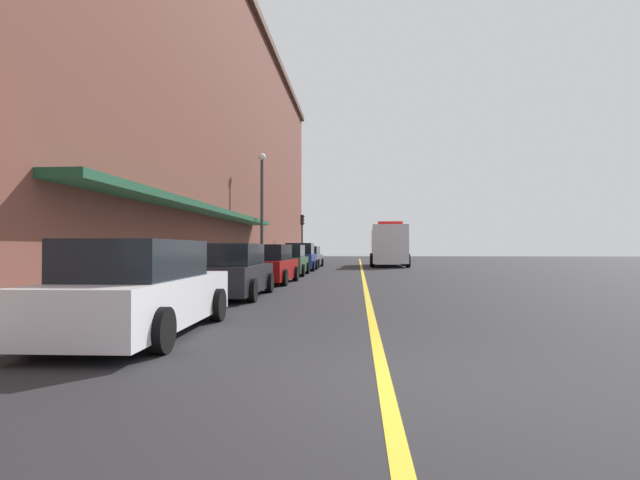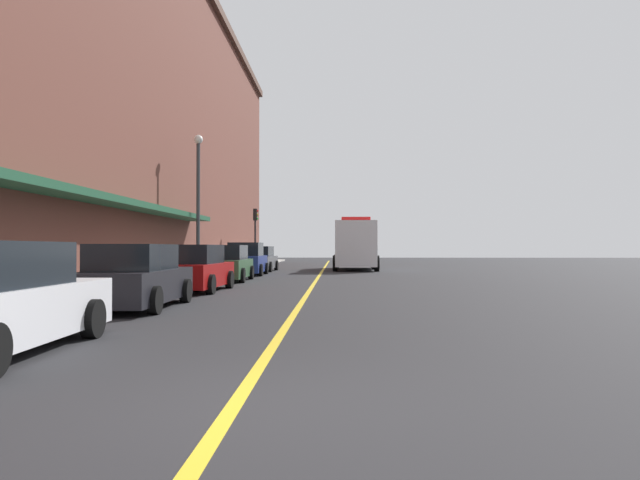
# 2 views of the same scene
# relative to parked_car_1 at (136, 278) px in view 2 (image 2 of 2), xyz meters

# --- Properties ---
(ground_plane) EXTENTS (112.00, 112.00, 0.00)m
(ground_plane) POSITION_rel_parked_car_1_xyz_m (3.98, 16.27, -0.74)
(ground_plane) COLOR #232326
(sidewalk_left) EXTENTS (2.40, 70.00, 0.15)m
(sidewalk_left) POSITION_rel_parked_car_1_xyz_m (-2.22, 16.27, -0.67)
(sidewalk_left) COLOR #ADA8A0
(sidewalk_left) RESTS_ON ground
(lane_center_stripe) EXTENTS (0.16, 70.00, 0.01)m
(lane_center_stripe) POSITION_rel_parked_car_1_xyz_m (3.98, 16.27, -0.74)
(lane_center_stripe) COLOR gold
(lane_center_stripe) RESTS_ON ground
(brick_building_left) EXTENTS (10.33, 64.00, 18.21)m
(brick_building_left) POSITION_rel_parked_car_1_xyz_m (-8.00, 15.26, 8.37)
(brick_building_left) COLOR brown
(brick_building_left) RESTS_ON ground
(parked_car_1) EXTENTS (2.03, 4.59, 1.57)m
(parked_car_1) POSITION_rel_parked_car_1_xyz_m (0.00, 0.00, 0.00)
(parked_car_1) COLOR black
(parked_car_1) RESTS_ON ground
(parked_car_2) EXTENTS (2.23, 4.50, 1.58)m
(parked_car_2) POSITION_rel_parked_car_1_xyz_m (0.00, 5.55, 0.01)
(parked_car_2) COLOR maroon
(parked_car_2) RESTS_ON ground
(parked_car_3) EXTENTS (2.02, 4.55, 1.60)m
(parked_car_3) POSITION_rel_parked_car_1_xyz_m (0.04, 11.48, 0.01)
(parked_car_3) COLOR #2D5133
(parked_car_3) RESTS_ON ground
(parked_car_4) EXTENTS (2.06, 4.19, 1.76)m
(parked_car_4) POSITION_rel_parked_car_1_xyz_m (0.02, 17.03, 0.08)
(parked_car_4) COLOR navy
(parked_car_4) RESTS_ON ground
(parked_car_5) EXTENTS (2.10, 4.75, 1.57)m
(parked_car_5) POSITION_rel_parked_car_1_xyz_m (-0.02, 22.31, 0.00)
(parked_car_5) COLOR #595B60
(parked_car_5) RESTS_ON ground
(box_truck) EXTENTS (3.01, 8.04, 3.40)m
(box_truck) POSITION_rel_parked_car_1_xyz_m (6.15, 24.90, 0.88)
(box_truck) COLOR silver
(box_truck) RESTS_ON ground
(parking_meter_0) EXTENTS (0.14, 0.18, 1.33)m
(parking_meter_0) POSITION_rel_parked_car_1_xyz_m (-1.37, 1.50, 0.32)
(parking_meter_0) COLOR #4C4C51
(parking_meter_0) RESTS_ON sidewalk_left
(parking_meter_1) EXTENTS (0.14, 0.18, 1.33)m
(parking_meter_1) POSITION_rel_parked_car_1_xyz_m (-1.37, 2.91, 0.32)
(parking_meter_1) COLOR #4C4C51
(parking_meter_1) RESTS_ON sidewalk_left
(parking_meter_2) EXTENTS (0.14, 0.18, 1.33)m
(parking_meter_2) POSITION_rel_parked_car_1_xyz_m (-1.37, 15.44, 0.32)
(parking_meter_2) COLOR #4C4C51
(parking_meter_2) RESTS_ON sidewalk_left
(parking_meter_3) EXTENTS (0.14, 0.18, 1.33)m
(parking_meter_3) POSITION_rel_parked_car_1_xyz_m (-1.37, 5.59, 0.32)
(parking_meter_3) COLOR #4C4C51
(parking_meter_3) RESTS_ON sidewalk_left
(street_lamp_left) EXTENTS (0.44, 0.44, 6.94)m
(street_lamp_left) POSITION_rel_parked_car_1_xyz_m (-1.97, 14.39, 3.66)
(street_lamp_left) COLOR #33383D
(street_lamp_left) RESTS_ON sidewalk_left
(traffic_light_near) EXTENTS (0.38, 0.36, 4.30)m
(traffic_light_near) POSITION_rel_parked_car_1_xyz_m (-1.31, 29.70, 2.41)
(traffic_light_near) COLOR #232326
(traffic_light_near) RESTS_ON sidewalk_left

